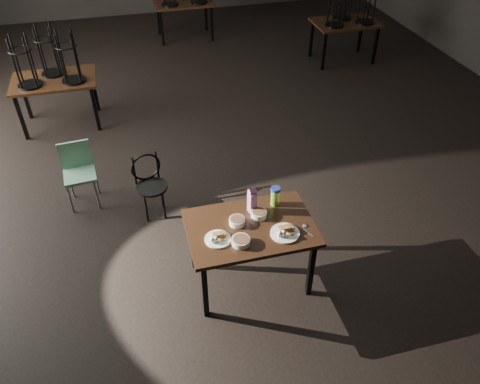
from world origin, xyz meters
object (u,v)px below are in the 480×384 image
object	(u,v)px
water_bottle	(275,196)
school_chair	(78,168)
juice_carton	(252,201)
bentwood_chair	(150,181)
main_table	(251,232)

from	to	relation	value
water_bottle	school_chair	world-z (taller)	water_bottle
juice_carton	bentwood_chair	size ratio (longest dim) A/B	0.37
water_bottle	school_chair	size ratio (longest dim) A/B	0.27
school_chair	main_table	bearing A→B (deg)	-51.99
bentwood_chair	water_bottle	bearing A→B (deg)	-55.65
main_table	bentwood_chair	bearing A→B (deg)	122.23
juice_carton	school_chair	bearing A→B (deg)	137.69
juice_carton	water_bottle	xyz separation A→B (m)	(0.25, 0.04, -0.02)
school_chair	bentwood_chair	bearing A→B (deg)	-33.22
main_table	school_chair	xyz separation A→B (m)	(-1.64, 1.76, -0.20)
water_bottle	school_chair	xyz separation A→B (m)	(-1.95, 1.52, -0.38)
main_table	juice_carton	size ratio (longest dim) A/B	4.25
main_table	bentwood_chair	distance (m)	1.59
main_table	water_bottle	size ratio (longest dim) A/B	5.73
juice_carton	water_bottle	bearing A→B (deg)	8.61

